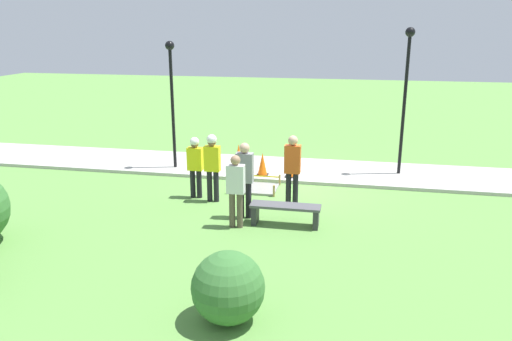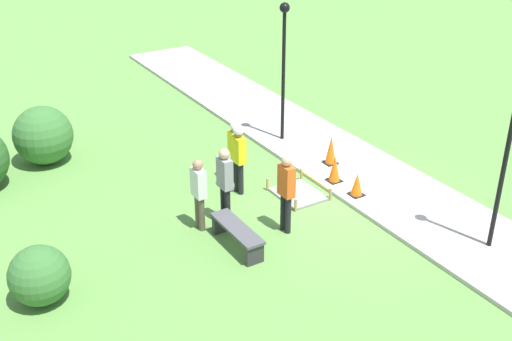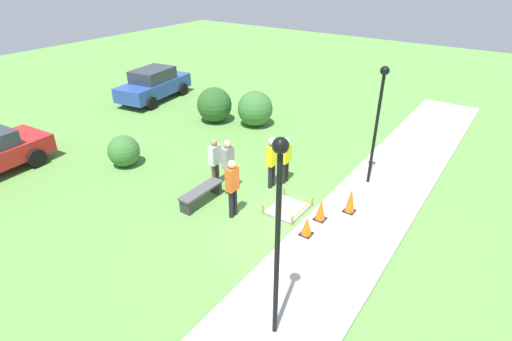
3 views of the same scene
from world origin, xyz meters
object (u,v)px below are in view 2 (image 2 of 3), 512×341
lamppost_near (284,52)px  lamppost_far (512,124)px  worker_assistant (235,147)px  bystander_in_gray_shirt (199,190)px  traffic_cone_near_patch (357,184)px  traffic_cone_sidewalk_edge (331,150)px  worker_supervisor (239,153)px  traffic_cone_far_patch (335,169)px  bystander_in_white_shirt (225,181)px  bystander_in_orange_shirt (286,189)px  park_bench (237,233)px

lamppost_near → lamppost_far: bearing=-174.4°
worker_assistant → bystander_in_gray_shirt: bystander_in_gray_shirt is taller
traffic_cone_near_patch → traffic_cone_sidewalk_edge: size_ratio=0.74×
lamppost_far → lamppost_near: bearing=5.6°
worker_supervisor → bystander_in_gray_shirt: (-1.01, 1.59, -0.11)m
lamppost_far → traffic_cone_far_patch: bearing=14.1°
bystander_in_white_shirt → lamppost_near: (3.09, -3.58, 1.61)m
traffic_cone_sidewalk_edge → traffic_cone_far_patch: bearing=148.0°
worker_supervisor → traffic_cone_near_patch: bearing=-127.7°
traffic_cone_sidewalk_edge → bystander_in_white_shirt: size_ratio=0.43×
bystander_in_gray_shirt → bystander_in_white_shirt: (-0.07, -0.62, 0.09)m
bystander_in_white_shirt → bystander_in_orange_shirt: bearing=-136.5°
lamppost_far → worker_assistant: bearing=29.3°
traffic_cone_far_patch → bystander_in_gray_shirt: bystander_in_gray_shirt is taller
traffic_cone_near_patch → worker_supervisor: bearing=52.3°
lamppost_far → traffic_cone_near_patch: bearing=17.4°
lamppost_near → worker_assistant: bearing=121.6°
bystander_in_white_shirt → traffic_cone_far_patch: bearing=-86.9°
park_bench → worker_assistant: size_ratio=0.98×
worker_assistant → bystander_in_orange_shirt: bearing=175.3°
park_bench → lamppost_far: lamppost_far is taller
traffic_cone_near_patch → worker_assistant: size_ratio=0.35×
worker_assistant → bystander_in_white_shirt: bearing=143.8°
traffic_cone_far_patch → lamppost_far: lamppost_far is taller
traffic_cone_far_patch → bystander_in_gray_shirt: bearing=91.6°
traffic_cone_far_patch → lamppost_near: bearing=-6.7°
traffic_cone_near_patch → lamppost_far: bearing=-162.6°
traffic_cone_near_patch → bystander_in_white_shirt: bearing=78.0°
bystander_in_orange_shirt → worker_supervisor: bearing=-0.3°
worker_supervisor → lamppost_near: 3.66m
bystander_in_orange_shirt → bystander_in_gray_shirt: 1.92m
traffic_cone_far_patch → traffic_cone_near_patch: bearing=-179.0°
traffic_cone_sidewalk_edge → traffic_cone_near_patch: bearing=163.1°
park_bench → bystander_in_gray_shirt: 1.30m
park_bench → traffic_cone_sidewalk_edge: bearing=-63.1°
lamppost_far → traffic_cone_sidewalk_edge: bearing=5.5°
traffic_cone_far_patch → traffic_cone_sidewalk_edge: traffic_cone_sidewalk_edge is taller
traffic_cone_near_patch → bystander_in_gray_shirt: bearing=78.9°
traffic_cone_near_patch → bystander_in_orange_shirt: bystander_in_orange_shirt is taller
park_bench → bystander_in_orange_shirt: (0.01, -1.25, 0.72)m
traffic_cone_far_patch → lamppost_far: bearing=-165.9°
lamppost_near → worker_supervisor: bearing=127.6°
bystander_in_white_shirt → lamppost_far: bearing=-132.4°
park_bench → bystander_in_orange_shirt: bystander_in_orange_shirt is taller
traffic_cone_sidewalk_edge → lamppost_near: (2.05, 0.20, 2.18)m
traffic_cone_far_patch → park_bench: size_ratio=0.42×
bystander_in_white_shirt → lamppost_far: lamppost_far is taller
traffic_cone_near_patch → traffic_cone_far_patch: traffic_cone_far_patch is taller
traffic_cone_far_patch → worker_assistant: 2.57m
traffic_cone_near_patch → traffic_cone_sidewalk_edge: (1.73, -0.53, 0.10)m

